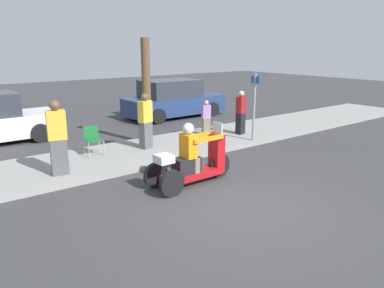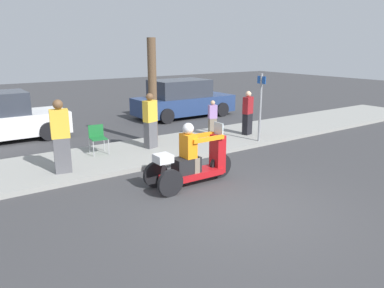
# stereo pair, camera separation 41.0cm
# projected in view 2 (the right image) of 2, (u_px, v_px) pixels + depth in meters

# --- Properties ---
(ground_plane) EXTENTS (60.00, 60.00, 0.00)m
(ground_plane) POSITION_uv_depth(u_px,v_px,m) (240.00, 208.00, 7.55)
(ground_plane) COLOR #38383A
(sidewalk_strip) EXTENTS (28.00, 2.80, 0.12)m
(sidewalk_strip) POSITION_uv_depth(u_px,v_px,m) (138.00, 153.00, 11.20)
(sidewalk_strip) COLOR gray
(sidewalk_strip) RESTS_ON ground
(motorcycle_trike) EXTENTS (2.25, 0.76, 1.50)m
(motorcycle_trike) POSITION_uv_depth(u_px,v_px,m) (192.00, 163.00, 8.73)
(motorcycle_trike) COLOR black
(motorcycle_trike) RESTS_ON ground
(spectator_by_tree) EXTENTS (0.45, 0.34, 1.68)m
(spectator_by_tree) POSITION_uv_depth(u_px,v_px,m) (150.00, 122.00, 11.38)
(spectator_by_tree) COLOR #515156
(spectator_by_tree) RESTS_ON sidewalk_strip
(spectator_far_back) EXTENTS (0.48, 0.34, 1.82)m
(spectator_far_back) POSITION_uv_depth(u_px,v_px,m) (61.00, 138.00, 9.12)
(spectator_far_back) COLOR #515156
(spectator_far_back) RESTS_ON sidewalk_strip
(spectator_with_child) EXTENTS (0.41, 0.31, 1.53)m
(spectator_with_child) POSITION_uv_depth(u_px,v_px,m) (248.00, 114.00, 13.11)
(spectator_with_child) COLOR black
(spectator_with_child) RESTS_ON sidewalk_strip
(spectator_mid_group) EXTENTS (0.33, 0.25, 1.22)m
(spectator_mid_group) POSITION_uv_depth(u_px,v_px,m) (213.00, 118.00, 13.08)
(spectator_mid_group) COLOR #726656
(spectator_mid_group) RESTS_ON sidewalk_strip
(folding_chair_curbside) EXTENTS (0.50, 0.50, 0.82)m
(folding_chair_curbside) POSITION_uv_depth(u_px,v_px,m) (97.00, 136.00, 10.89)
(folding_chair_curbside) COLOR #A5A8AD
(folding_chair_curbside) RESTS_ON sidewalk_strip
(parked_car_lot_left) EXTENTS (4.56, 2.10, 1.69)m
(parked_car_lot_left) POSITION_uv_depth(u_px,v_px,m) (183.00, 100.00, 17.03)
(parked_car_lot_left) COLOR navy
(parked_car_lot_left) RESTS_ON ground
(tree_trunk) EXTENTS (0.28, 0.28, 3.31)m
(tree_trunk) POSITION_uv_depth(u_px,v_px,m) (152.00, 90.00, 12.17)
(tree_trunk) COLOR brown
(tree_trunk) RESTS_ON sidewalk_strip
(street_sign) EXTENTS (0.08, 0.36, 2.20)m
(street_sign) POSITION_uv_depth(u_px,v_px,m) (260.00, 105.00, 12.08)
(street_sign) COLOR gray
(street_sign) RESTS_ON sidewalk_strip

